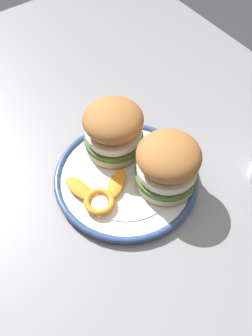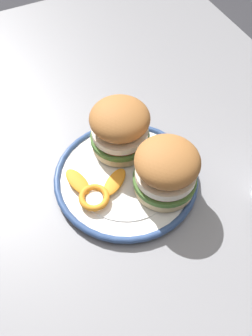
% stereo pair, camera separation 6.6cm
% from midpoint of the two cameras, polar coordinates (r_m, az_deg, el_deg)
% --- Properties ---
extents(ground_plane, '(8.00, 8.00, 0.00)m').
position_cam_midpoint_polar(ground_plane, '(1.37, -1.31, -21.56)').
color(ground_plane, '#333338').
extents(dining_table, '(1.37, 0.99, 0.75)m').
position_cam_midpoint_polar(dining_table, '(0.75, -2.25, -9.10)').
color(dining_table, gray).
rests_on(dining_table, ground).
extents(dinner_plate, '(0.26, 0.26, 0.02)m').
position_cam_midpoint_polar(dinner_plate, '(0.69, -2.73, -1.67)').
color(dinner_plate, white).
rests_on(dinner_plate, dining_table).
extents(sandwich_half_left, '(0.13, 0.13, 0.10)m').
position_cam_midpoint_polar(sandwich_half_left, '(0.69, -4.67, 5.75)').
color(sandwich_half_left, beige).
rests_on(sandwich_half_left, dinner_plate).
extents(sandwich_half_right, '(0.14, 0.14, 0.10)m').
position_cam_midpoint_polar(sandwich_half_right, '(0.64, 3.33, 0.40)').
color(sandwich_half_right, beige).
rests_on(sandwich_half_right, dinner_plate).
extents(orange_peel_curled, '(0.05, 0.05, 0.01)m').
position_cam_midpoint_polar(orange_peel_curled, '(0.65, -6.93, -5.27)').
color(orange_peel_curled, orange).
rests_on(orange_peel_curled, dinner_plate).
extents(orange_peel_strip_long, '(0.06, 0.07, 0.01)m').
position_cam_midpoint_polar(orange_peel_strip_long, '(0.67, -4.09, -2.42)').
color(orange_peel_strip_long, orange).
rests_on(orange_peel_strip_long, dinner_plate).
extents(orange_peel_strip_short, '(0.07, 0.04, 0.01)m').
position_cam_midpoint_polar(orange_peel_strip_short, '(0.67, -9.81, -3.23)').
color(orange_peel_strip_short, orange).
rests_on(orange_peel_strip_short, dinner_plate).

